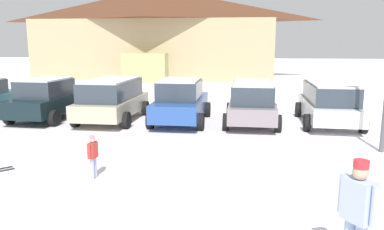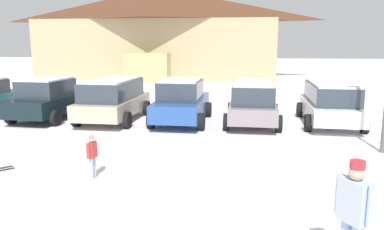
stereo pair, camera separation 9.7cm
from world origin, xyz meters
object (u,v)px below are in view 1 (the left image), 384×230
Objects in this scene: parked_blue_hatchback at (181,101)px; parked_grey_wagon at (252,102)px; ski_lodge at (157,32)px; parked_black_sedan at (48,99)px; skier_adult_in_blue_parka at (357,212)px; skier_child_in_red_jacket at (93,155)px; parked_white_suv at (329,102)px; parked_beige_suv at (112,99)px.

parked_grey_wagon is (2.84, 0.06, 0.03)m from parked_blue_hatchback.
parked_black_sedan is (-0.39, -21.01, -3.33)m from ski_lodge.
skier_child_in_red_jacket is at bearing 146.57° from skier_adult_in_blue_parka.
parked_blue_hatchback is at bearing -176.62° from parked_white_suv.
ski_lodge is 5.23× the size of parked_black_sedan.
parked_grey_wagon is 7.74m from skier_child_in_red_jacket.
ski_lodge is at bearing 118.22° from parked_white_suv.
parked_beige_suv is 0.96× the size of parked_white_suv.
parked_grey_wagon is 3.02m from parked_white_suv.
skier_adult_in_blue_parka is (3.80, -9.84, 0.06)m from parked_blue_hatchback.
parked_blue_hatchback is at bearing -0.62° from parked_black_sedan.
parked_beige_suv is at bearing 123.98° from skier_adult_in_blue_parka.
skier_adult_in_blue_parka is at bearing -56.02° from parked_beige_suv.
parked_grey_wagon is at bearing -0.02° from parked_black_sedan.
parked_blue_hatchback is 2.58× the size of skier_adult_in_blue_parka.
parked_white_suv is at bearing -61.78° from ski_lodge.
parked_grey_wagon is (8.12, -21.02, -3.30)m from ski_lodge.
ski_lodge is at bearing 106.38° from skier_adult_in_blue_parka.
ski_lodge is 5.20× the size of parked_grey_wagon.
parked_black_sedan is 0.97× the size of parked_blue_hatchback.
parked_white_suv is (11.13, -20.73, -3.30)m from ski_lodge.
ski_lodge is 4.92× the size of parked_beige_suv.
parked_white_suv is at bearing 3.38° from parked_blue_hatchback.
parked_black_sedan is 13.71m from skier_adult_in_blue_parka.
parked_black_sedan is at bearing 124.31° from skier_child_in_red_jacket.
parked_grey_wagon is 9.95m from skier_adult_in_blue_parka.
parked_black_sedan is 5.67m from parked_blue_hatchback.
parked_black_sedan is 0.90× the size of parked_white_suv.
skier_adult_in_blue_parka is at bearing -73.62° from ski_lodge.
parked_grey_wagon is at bearing 0.11° from parked_beige_suv.
skier_child_in_red_jacket is at bearing -120.93° from parked_grey_wagon.
parked_grey_wagon reaches higher than parked_white_suv.
skier_child_in_red_jacket is at bearing -75.44° from parked_beige_suv.
parked_black_sedan is 0.94× the size of parked_beige_suv.
parked_beige_suv reaches higher than skier_child_in_red_jacket.
parked_beige_suv is at bearing -179.89° from parked_grey_wagon.
skier_adult_in_blue_parka is at bearing -33.43° from skier_child_in_red_jacket.
skier_child_in_red_jacket is (4.15, -27.65, -3.61)m from ski_lodge.
parked_blue_hatchback reaches higher than parked_grey_wagon.
parked_black_sedan reaches higher than parked_grey_wagon.
parked_blue_hatchback is 5.85m from parked_white_suv.
skier_child_in_red_jacket is (4.53, -6.64, -0.28)m from parked_black_sedan.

